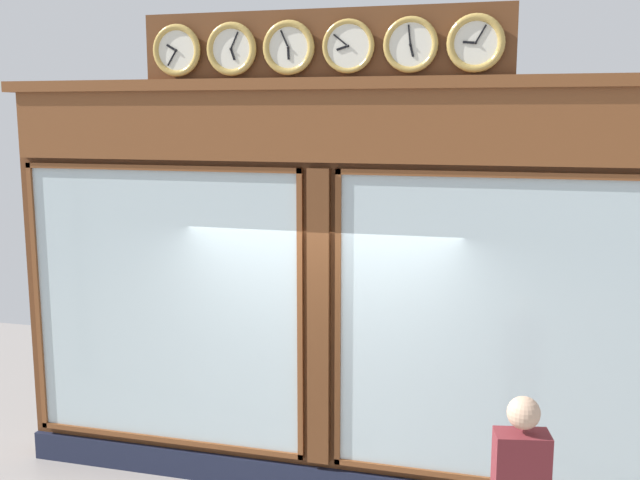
{
  "coord_description": "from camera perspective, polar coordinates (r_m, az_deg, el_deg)",
  "views": [
    {
      "loc": [
        -1.72,
        6.26,
        3.51
      ],
      "look_at": [
        0.0,
        0.0,
        2.42
      ],
      "focal_mm": 41.86,
      "sensor_mm": 36.0,
      "label": 1
    }
  ],
  "objects": [
    {
      "name": "shop_facade",
      "position": [
        6.79,
        0.28,
        -3.6
      ],
      "size": [
        6.2,
        0.42,
        4.4
      ],
      "color": "#5B3319",
      "rests_on": "ground_plane"
    }
  ]
}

